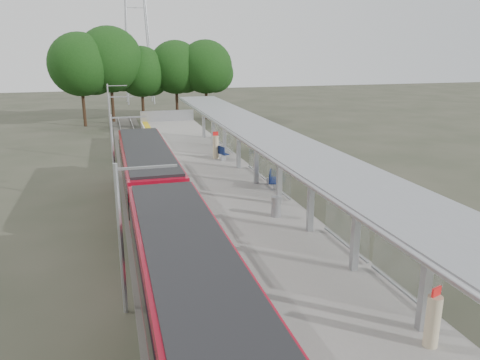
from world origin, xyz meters
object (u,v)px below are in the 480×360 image
bench_far (221,152)px  info_pillar_far (216,147)px  train (162,215)px  bench_mid (272,179)px  litter_bin (276,207)px  info_pillar_near (433,321)px

bench_far → info_pillar_far: info_pillar_far is taller
train → bench_far: size_ratio=18.11×
bench_mid → litter_bin: 4.86m
train → litter_bin: (5.69, 1.19, -0.55)m
info_pillar_near → info_pillar_far: 24.03m
bench_mid → info_pillar_far: size_ratio=0.77×
bench_far → litter_bin: 12.78m
train → bench_mid: train is taller
bench_mid → info_pillar_near: 15.64m
info_pillar_far → litter_bin: info_pillar_far is taller
train → litter_bin: 5.84m
info_pillar_near → litter_bin: bearing=73.6°
train → info_pillar_near: train is taller
bench_mid → litter_bin: bench_mid is taller
bench_mid → train: bearing=-118.5°
litter_bin → bench_mid: bearing=73.1°
litter_bin → bench_far: bearing=88.9°
bench_mid → info_pillar_near: info_pillar_near is taller
train → bench_far: (5.94, 13.96, -0.53)m
info_pillar_far → bench_mid: bearing=-82.2°
bench_mid → info_pillar_far: bearing=122.0°
info_pillar_near → info_pillar_far: size_ratio=0.89×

